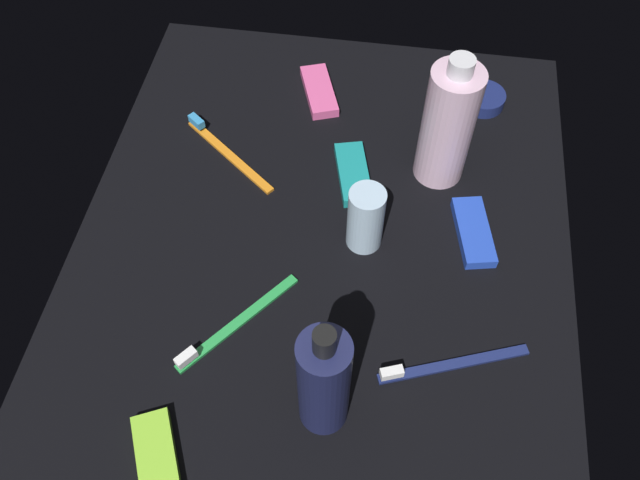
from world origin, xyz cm
name	(u,v)px	position (x,y,z in cm)	size (l,w,h in cm)	color
ground_plane	(320,256)	(0.00, 0.00, -0.60)	(84.00, 64.00, 1.20)	black
lotion_bottle	(324,382)	(-20.54, -3.47, 8.49)	(5.36, 5.36, 19.25)	#1A1E46
bodywash_bottle	(448,125)	(16.12, -14.25, 9.06)	(6.83, 6.83, 19.79)	silver
deodorant_stick	(366,219)	(2.81, -5.31, 4.81)	(4.61, 4.61, 9.62)	silver
toothbrush_green	(231,327)	(-12.22, 8.86, 0.61)	(14.84, 12.14, 2.10)	green
toothbrush_navy	(445,365)	(-13.33, -16.44, 0.61)	(7.42, 17.28, 2.10)	navy
toothbrush_orange	(224,149)	(15.06, 16.07, 0.61)	(12.12, 14.85, 2.10)	orange
snack_bar_lime	(157,461)	(-28.70, 12.96, 0.75)	(10.40, 4.00, 1.50)	#8CD133
snack_bar_blue	(473,232)	(5.73, -19.34, 0.75)	(10.40, 4.00, 1.50)	blue
snack_bar_pink	(319,91)	(28.67, 4.44, 0.75)	(10.40, 4.00, 1.50)	#E55999
snack_bar_teal	(353,174)	(13.17, -2.67, 0.75)	(10.40, 4.00, 1.50)	teal
cream_tin_left	(483,99)	(30.45, -20.31, 1.00)	(6.53, 6.53, 2.00)	navy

